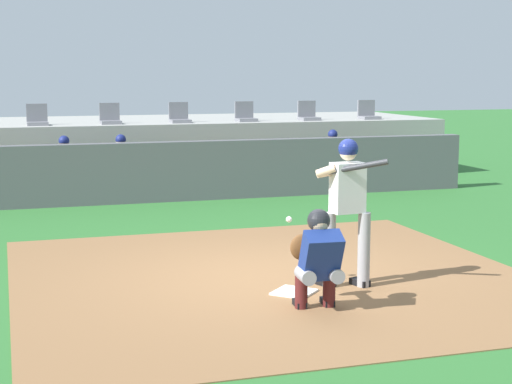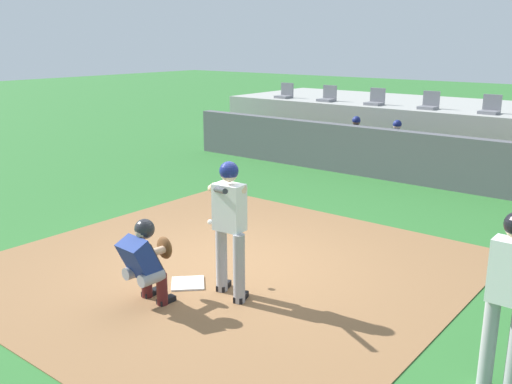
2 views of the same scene
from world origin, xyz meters
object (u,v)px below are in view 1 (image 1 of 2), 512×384
(stadium_seat_3, at_px, (110,118))
(stadium_seat_7, at_px, (368,114))
(dugout_player_0, at_px, (65,167))
(stadium_seat_4, at_px, (179,117))
(dugout_player_1, at_px, (122,165))
(catcher_crouched, at_px, (317,256))
(stadium_seat_6, at_px, (308,115))
(home_plate, at_px, (294,292))
(dugout_player_2, at_px, (335,158))
(stadium_seat_5, at_px, (245,116))
(stadium_seat_2, at_px, (37,119))
(batter_at_plate, at_px, (347,203))

(stadium_seat_3, xyz_separation_m, stadium_seat_7, (6.50, 0.00, 0.00))
(dugout_player_0, relative_size, stadium_seat_3, 2.71)
(stadium_seat_3, relative_size, stadium_seat_4, 1.00)
(dugout_player_0, relative_size, stadium_seat_7, 2.71)
(dugout_player_1, height_order, stadium_seat_4, stadium_seat_4)
(catcher_crouched, relative_size, stadium_seat_3, 3.08)
(stadium_seat_3, height_order, stadium_seat_6, same)
(catcher_crouched, bearing_deg, home_plate, 90.73)
(dugout_player_1, relative_size, dugout_player_2, 1.00)
(stadium_seat_5, relative_size, stadium_seat_6, 1.00)
(catcher_crouched, bearing_deg, stadium_seat_4, 85.78)
(dugout_player_0, bearing_deg, stadium_seat_2, 102.11)
(dugout_player_2, height_order, stadium_seat_4, stadium_seat_4)
(batter_at_plate, xyz_separation_m, dugout_player_0, (-2.69, 8.06, -0.36))
(dugout_player_0, relative_size, stadium_seat_5, 2.71)
(dugout_player_0, xyz_separation_m, dugout_player_1, (1.16, 0.00, 0.00))
(dugout_player_2, height_order, stadium_seat_5, stadium_seat_5)
(dugout_player_0, bearing_deg, home_plate, -76.20)
(stadium_seat_5, bearing_deg, stadium_seat_7, 0.00)
(stadium_seat_7, bearing_deg, dugout_player_1, -162.70)
(batter_at_plate, relative_size, catcher_crouched, 1.22)
(catcher_crouched, bearing_deg, stadium_seat_6, 69.57)
(batter_at_plate, xyz_separation_m, stadium_seat_4, (0.12, 10.09, 0.50))
(stadium_seat_4, relative_size, stadium_seat_5, 1.00)
(dugout_player_1, relative_size, stadium_seat_6, 2.71)
(stadium_seat_3, distance_m, stadium_seat_6, 4.88)
(stadium_seat_2, bearing_deg, batter_at_plate, -72.78)
(stadium_seat_5, height_order, stadium_seat_7, same)
(home_plate, distance_m, stadium_seat_7, 11.76)
(home_plate, xyz_separation_m, stadium_seat_3, (-0.81, 10.18, 1.51))
(dugout_player_2, height_order, stadium_seat_2, stadium_seat_2)
(dugout_player_0, relative_size, stadium_seat_2, 2.71)
(home_plate, relative_size, dugout_player_0, 0.34)
(batter_at_plate, xyz_separation_m, dugout_player_1, (-1.54, 8.06, -0.36))
(batter_at_plate, distance_m, stadium_seat_6, 10.65)
(dugout_player_2, bearing_deg, stadium_seat_5, 126.24)
(home_plate, distance_m, batter_at_plate, 1.23)
(dugout_player_2, relative_size, stadium_seat_2, 2.71)
(stadium_seat_5, bearing_deg, home_plate, -103.47)
(home_plate, xyz_separation_m, dugout_player_2, (3.93, 8.14, 0.65))
(batter_at_plate, height_order, stadium_seat_7, stadium_seat_7)
(catcher_crouched, distance_m, stadium_seat_2, 11.19)
(dugout_player_1, xyz_separation_m, dugout_player_2, (4.77, 0.00, 0.00))
(stadium_seat_4, xyz_separation_m, stadium_seat_6, (3.25, 0.00, 0.00))
(batter_at_plate, bearing_deg, stadium_seat_2, 107.22)
(home_plate, height_order, catcher_crouched, catcher_crouched)
(dugout_player_2, bearing_deg, dugout_player_0, 180.00)
(catcher_crouched, distance_m, stadium_seat_6, 11.65)
(dugout_player_2, xyz_separation_m, stadium_seat_5, (-1.49, 2.03, 0.86))
(stadium_seat_5, bearing_deg, stadium_seat_2, 180.00)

